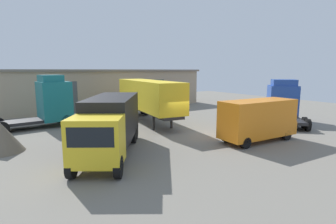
# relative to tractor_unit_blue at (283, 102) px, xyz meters

# --- Properties ---
(ground_plane) EXTENTS (60.00, 60.00, 0.00)m
(ground_plane) POSITION_rel_tractor_unit_blue_xyz_m (-10.92, 1.55, -1.86)
(ground_plane) COLOR slate
(warehouse_building) EXTENTS (26.57, 6.89, 4.91)m
(warehouse_building) POSITION_rel_tractor_unit_blue_xyz_m (-10.92, 18.74, 0.60)
(warehouse_building) COLOR tan
(warehouse_building) RESTS_ON ground_plane
(tractor_unit_blue) EXTENTS (6.07, 6.11, 3.95)m
(tractor_unit_blue) POSITION_rel_tractor_unit_blue_xyz_m (0.00, 0.00, 0.00)
(tractor_unit_blue) COLOR #2347A3
(tractor_unit_blue) RESTS_ON ground_plane
(container_trailer_red) EXTENTS (3.89, 11.08, 3.88)m
(container_trailer_red) POSITION_rel_tractor_unit_blue_xyz_m (-10.91, 6.57, 0.63)
(container_trailer_red) COLOR yellow
(container_trailer_red) RESTS_ON ground_plane
(delivery_van_orange) EXTENTS (5.75, 2.28, 2.83)m
(delivery_van_orange) POSITION_rel_tractor_unit_blue_xyz_m (-7.70, -3.37, -0.34)
(delivery_van_orange) COLOR orange
(delivery_van_orange) RESTS_ON ground_plane
(tractor_unit_teal) EXTENTS (7.01, 3.20, 4.42)m
(tractor_unit_teal) POSITION_rel_tractor_unit_blue_xyz_m (-19.00, 9.56, 0.21)
(tractor_unit_teal) COLOR #197075
(tractor_unit_teal) RESTS_ON ground_plane
(box_truck_yellow) EXTENTS (6.28, 8.02, 3.26)m
(box_truck_yellow) POSITION_rel_tractor_unit_blue_xyz_m (-17.23, -0.50, 0.01)
(box_truck_yellow) COLOR yellow
(box_truck_yellow) RESTS_ON ground_plane
(gravel_pile) EXTENTS (2.43, 2.43, 1.77)m
(gravel_pile) POSITION_rel_tractor_unit_blue_xyz_m (-22.56, 3.24, -0.98)
(gravel_pile) COLOR #665B4C
(gravel_pile) RESTS_ON ground_plane
(oil_drum) EXTENTS (0.58, 0.58, 0.88)m
(oil_drum) POSITION_rel_tractor_unit_blue_xyz_m (-5.11, -0.06, -1.42)
(oil_drum) COLOR #33519E
(oil_drum) RESTS_ON ground_plane
(traffic_cone) EXTENTS (0.40, 0.40, 0.55)m
(traffic_cone) POSITION_rel_tractor_unit_blue_xyz_m (-17.75, 5.24, -1.61)
(traffic_cone) COLOR black
(traffic_cone) RESTS_ON ground_plane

